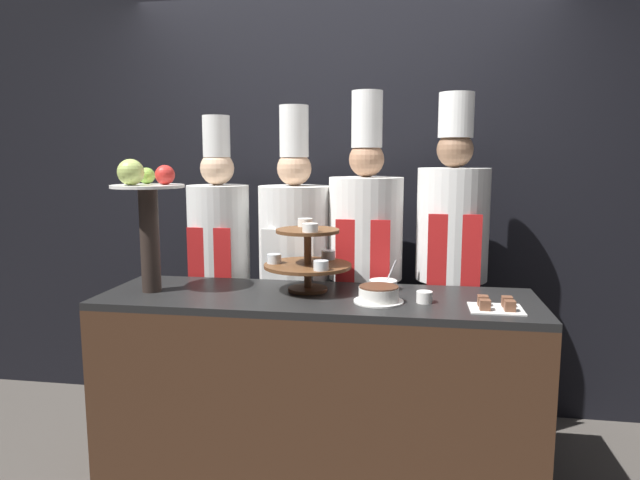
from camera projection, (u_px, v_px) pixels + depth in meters
wall_back at (341, 183)px, 3.48m from camera, size 10.00×0.06×2.80m
buffet_counter at (317, 388)px, 2.75m from camera, size 2.05×0.62×0.91m
tiered_stand at (308, 256)px, 2.76m from camera, size 0.43×0.43×0.34m
fruit_pedestal at (147, 207)px, 2.70m from camera, size 0.34×0.34×0.64m
cake_round at (379, 295)px, 2.56m from camera, size 0.22×0.22×0.07m
cup_white at (424, 297)px, 2.55m from camera, size 0.07×0.07×0.05m
cake_square_tray at (496, 306)px, 2.43m from camera, size 0.22×0.18×0.05m
serving_bowl_far at (383, 285)px, 2.80m from camera, size 0.14×0.14×0.15m
chef_left at (219, 261)px, 3.27m from camera, size 0.35×0.35×1.79m
chef_center_left at (295, 264)px, 3.20m from camera, size 0.40×0.40×1.84m
chef_center_right at (365, 259)px, 3.13m from camera, size 0.40×0.40×1.91m
chef_right at (452, 255)px, 3.06m from camera, size 0.38×0.38×1.89m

